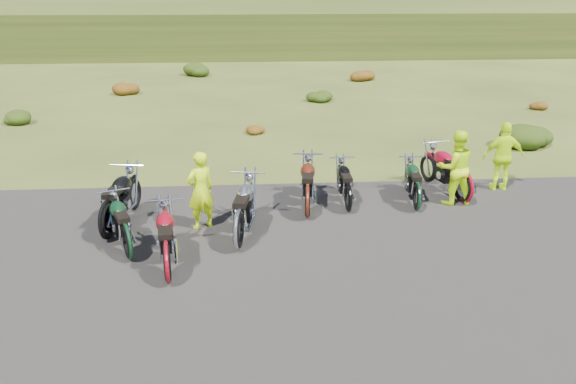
{
  "coord_description": "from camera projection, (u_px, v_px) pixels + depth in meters",
  "views": [
    {
      "loc": [
        -0.49,
        -9.61,
        4.94
      ],
      "look_at": [
        0.24,
        0.86,
        0.98
      ],
      "focal_mm": 35.0,
      "sensor_mm": 36.0,
      "label": 1
    }
  ],
  "objects": [
    {
      "name": "ground",
      "position": [
        279.0,
        256.0,
        10.75
      ],
      "size": [
        300.0,
        300.0,
        0.0
      ],
      "primitive_type": "plane",
      "color": "#364316",
      "rests_on": "ground"
    },
    {
      "name": "gravel_pad",
      "position": [
        286.0,
        314.0,
        8.88
      ],
      "size": [
        20.0,
        12.0,
        0.04
      ],
      "primitive_type": "cube",
      "color": "black",
      "rests_on": "ground"
    },
    {
      "name": "hill_slope",
      "position": [
        253.0,
        32.0,
        57.41
      ],
      "size": [
        300.0,
        45.97,
        9.37
      ],
      "primitive_type": null,
      "rotation": [
        0.14,
        0.0,
        0.0
      ],
      "color": "#2A3B13",
      "rests_on": "ground"
    },
    {
      "name": "hill_plateau",
      "position": [
        250.0,
        7.0,
        113.41
      ],
      "size": [
        300.0,
        90.0,
        9.17
      ],
      "primitive_type": "cube",
      "color": "#2A3B13",
      "rests_on": "ground"
    },
    {
      "name": "shrub_1",
      "position": [
        15.0,
        115.0,
        20.6
      ],
      "size": [
        1.03,
        1.03,
        0.61
      ],
      "primitive_type": "ellipsoid",
      "color": "#1B340D",
      "rests_on": "ground"
    },
    {
      "name": "shrub_2",
      "position": [
        125.0,
        87.0,
        25.7
      ],
      "size": [
        1.3,
        1.3,
        0.77
      ],
      "primitive_type": "ellipsoid",
      "color": "maroon",
      "rests_on": "ground"
    },
    {
      "name": "shrub_3",
      "position": [
        198.0,
        68.0,
        30.81
      ],
      "size": [
        1.56,
        1.56,
        0.92
      ],
      "primitive_type": "ellipsoid",
      "color": "#1B340D",
      "rests_on": "ground"
    },
    {
      "name": "shrub_4",
      "position": [
        253.0,
        127.0,
        19.23
      ],
      "size": [
        0.77,
        0.77,
        0.45
      ],
      "primitive_type": "ellipsoid",
      "color": "maroon",
      "rests_on": "ground"
    },
    {
      "name": "shrub_5",
      "position": [
        318.0,
        95.0,
        24.33
      ],
      "size": [
        1.03,
        1.03,
        0.61
      ],
      "primitive_type": "ellipsoid",
      "color": "#1B340D",
      "rests_on": "ground"
    },
    {
      "name": "shrub_6",
      "position": [
        361.0,
        73.0,
        29.44
      ],
      "size": [
        1.3,
        1.3,
        0.77
      ],
      "primitive_type": "ellipsoid",
      "color": "maroon",
      "rests_on": "ground"
    },
    {
      "name": "shrub_7",
      "position": [
        528.0,
        132.0,
        17.74
      ],
      "size": [
        1.56,
        1.56,
        0.92
      ],
      "primitive_type": "ellipsoid",
      "color": "#1B340D",
      "rests_on": "ground"
    },
    {
      "name": "shrub_8",
      "position": [
        535.0,
        104.0,
        22.96
      ],
      "size": [
        0.77,
        0.77,
        0.45
      ],
      "primitive_type": "ellipsoid",
      "color": "maroon",
      "rests_on": "ground"
    },
    {
      "name": "motorcycle_0",
      "position": [
        110.0,
        239.0,
        11.44
      ],
      "size": [
        1.12,
        2.37,
        1.19
      ],
      "primitive_type": null,
      "rotation": [
        0.0,
        0.0,
        1.41
      ],
      "color": "black",
      "rests_on": "ground"
    },
    {
      "name": "motorcycle_1",
      "position": [
        169.0,
        283.0,
        9.8
      ],
      "size": [
        1.0,
        2.2,
        1.11
      ],
      "primitive_type": null,
      "rotation": [
        0.0,
        0.0,
        1.71
      ],
      "color": "maroon",
      "rests_on": "ground"
    },
    {
      "name": "motorcycle_2",
      "position": [
        129.0,
        260.0,
        10.6
      ],
      "size": [
        1.35,
        2.08,
        1.04
      ],
      "primitive_type": null,
      "rotation": [
        0.0,
        0.0,
        1.95
      ],
      "color": "black",
      "rests_on": "ground"
    },
    {
      "name": "motorcycle_3",
      "position": [
        239.0,
        249.0,
        11.01
      ],
      "size": [
        1.1,
        2.36,
        1.19
      ],
      "primitive_type": null,
      "rotation": [
        0.0,
        0.0,
        1.41
      ],
      "color": "#9C9B9F",
      "rests_on": "ground"
    },
    {
      "name": "motorcycle_4",
      "position": [
        307.0,
        218.0,
        12.45
      ],
      "size": [
        0.95,
        2.24,
        1.14
      ],
      "primitive_type": null,
      "rotation": [
        0.0,
        0.0,
        1.47
      ],
      "color": "#501A0D",
      "rests_on": "ground"
    },
    {
      "name": "motorcycle_5",
      "position": [
        348.0,
        212.0,
        12.78
      ],
      "size": [
        0.64,
        1.89,
        0.99
      ],
      "primitive_type": null,
      "rotation": [
        0.0,
        0.0,
        1.57
      ],
      "color": "black",
      "rests_on": "ground"
    },
    {
      "name": "motorcycle_6",
      "position": [
        461.0,
        203.0,
        13.28
      ],
      "size": [
        1.29,
        2.38,
        1.19
      ],
      "primitive_type": null,
      "rotation": [
        0.0,
        0.0,
        1.82
      ],
      "color": "maroon",
      "rests_on": "ground"
    },
    {
      "name": "motorcycle_7",
      "position": [
        416.0,
        211.0,
        12.85
      ],
      "size": [
        0.82,
        1.94,
        0.99
      ],
      "primitive_type": null,
      "rotation": [
        0.0,
        0.0,
        1.47
      ],
      "color": "black",
      "rests_on": "ground"
    },
    {
      "name": "person_middle",
      "position": [
        201.0,
        192.0,
        11.65
      ],
      "size": [
        0.73,
        0.67,
        1.67
      ],
      "primitive_type": "imported",
      "rotation": [
        0.0,
        0.0,
        3.72
      ],
      "color": "#BFEA0C",
      "rests_on": "ground"
    },
    {
      "name": "person_right_a",
      "position": [
        455.0,
        169.0,
        12.94
      ],
      "size": [
        0.89,
        0.71,
        1.76
      ],
      "primitive_type": "imported",
      "rotation": [
        0.0,
        0.0,
        3.2
      ],
      "color": "#BFEA0C",
      "rests_on": "ground"
    },
    {
      "name": "person_right_b",
      "position": [
        503.0,
        158.0,
        13.81
      ],
      "size": [
        1.03,
        0.47,
        1.72
      ],
      "primitive_type": "imported",
      "rotation": [
        0.0,
        0.0,
        3.09
      ],
      "color": "#BFEA0C",
      "rests_on": "ground"
    }
  ]
}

